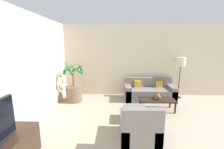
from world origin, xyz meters
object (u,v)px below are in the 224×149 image
object	(u,v)px
armchair	(139,128)
fruit_bowl	(157,98)
potted_palm	(74,89)
apple_red	(155,96)
coffee_table	(157,100)
ottoman	(134,114)
sofa_loveseat	(149,92)
orange_fruit	(158,95)
apple_green	(159,97)
floor_lamp	(181,64)

from	to	relation	value
armchair	fruit_bowl	bearing A→B (deg)	62.55
potted_palm	apple_red	size ratio (longest dim) A/B	20.27
coffee_table	ottoman	distance (m)	0.99
sofa_loveseat	orange_fruit	distance (m)	0.90
potted_palm	apple_green	bearing A→B (deg)	-14.86
apple_red	ottoman	bearing A→B (deg)	-136.07
floor_lamp	orange_fruit	size ratio (longest dim) A/B	18.49
potted_palm	apple_red	world-z (taller)	potted_palm
apple_red	ottoman	size ratio (longest dim) A/B	0.13
coffee_table	apple_green	xyz separation A→B (m)	(0.04, -0.04, 0.14)
fruit_bowl	coffee_table	bearing A→B (deg)	-111.41
fruit_bowl	apple_green	world-z (taller)	apple_green
apple_green	potted_palm	bearing A→B (deg)	165.14
armchair	apple_red	bearing A→B (deg)	64.66
apple_green	orange_fruit	world-z (taller)	orange_fruit
floor_lamp	ottoman	distance (m)	2.81
apple_red	apple_green	size ratio (longest dim) A/B	1.10
sofa_loveseat	ottoman	xyz separation A→B (m)	(-0.72, -1.58, -0.09)
apple_red	ottoman	world-z (taller)	apple_red
coffee_table	apple_red	size ratio (longest dim) A/B	14.14
fruit_bowl	apple_red	size ratio (longest dim) A/B	3.61
apple_green	orange_fruit	size ratio (longest dim) A/B	0.81
apple_green	orange_fruit	distance (m)	0.12
coffee_table	orange_fruit	world-z (taller)	orange_fruit
ottoman	fruit_bowl	bearing A→B (deg)	41.34
apple_red	sofa_loveseat	bearing A→B (deg)	88.53
coffee_table	armchair	bearing A→B (deg)	-117.63
sofa_loveseat	coffee_table	world-z (taller)	sofa_loveseat
fruit_bowl	apple_red	xyz separation A→B (m)	(-0.07, -0.00, 0.07)
ottoman	apple_green	bearing A→B (deg)	36.75
coffee_table	apple_green	world-z (taller)	apple_green
potted_palm	floor_lamp	distance (m)	3.94
apple_red	apple_green	xyz separation A→B (m)	(0.09, -0.08, -0.00)
orange_fruit	armchair	distance (m)	1.76
floor_lamp	fruit_bowl	distance (m)	1.80
coffee_table	ottoman	bearing A→B (deg)	-140.00
apple_green	armchair	distance (m)	1.64
sofa_loveseat	armchair	distance (m)	2.52
apple_red	armchair	size ratio (longest dim) A/B	0.09
apple_green	apple_red	bearing A→B (deg)	139.28
orange_fruit	apple_green	bearing A→B (deg)	-95.59
fruit_bowl	orange_fruit	bearing A→B (deg)	45.71
ottoman	coffee_table	bearing A→B (deg)	40.00
orange_fruit	sofa_loveseat	bearing A→B (deg)	95.43
potted_palm	orange_fruit	xyz separation A→B (m)	(2.76, -0.61, 0.01)
floor_lamp	apple_green	world-z (taller)	floor_lamp
floor_lamp	apple_red	size ratio (longest dim) A/B	20.62
armchair	coffee_table	bearing A→B (deg)	62.37
armchair	sofa_loveseat	bearing A→B (deg)	73.07
apple_red	armchair	world-z (taller)	armchair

